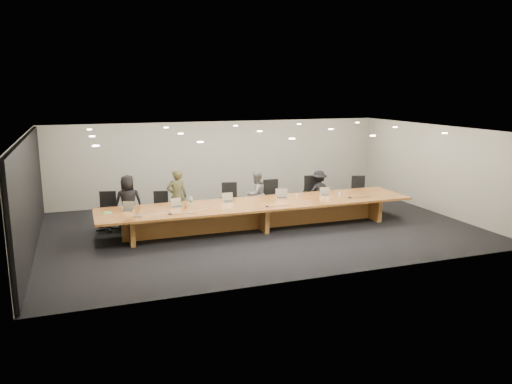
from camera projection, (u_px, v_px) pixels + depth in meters
ground at (260, 228)px, 14.29m from camera, size 12.00×12.00×0.00m
back_wall at (221, 161)px, 17.69m from camera, size 12.00×0.02×2.80m
left_wall_panel at (29, 196)px, 12.04m from camera, size 0.08×7.84×2.74m
conference_table at (260, 210)px, 14.18m from camera, size 9.00×1.80×0.75m
chair_far_left at (107, 211)px, 14.02m from camera, size 0.66×0.66×1.09m
chair_left at (161, 208)px, 14.50m from camera, size 0.61×0.61×1.00m
chair_mid_left at (230, 201)px, 15.24m from camera, size 0.67×0.67×1.12m
chair_mid_right at (273, 198)px, 15.59m from camera, size 0.59×0.59×1.15m
chair_right at (314, 194)px, 16.05m from camera, size 0.67×0.67×1.19m
chair_far_right at (359, 192)px, 16.70m from camera, size 0.68×0.68×1.06m
person_a at (128, 202)px, 14.01m from camera, size 0.79×0.54×1.57m
person_b at (177, 197)px, 14.54m from camera, size 0.61×0.41×1.65m
person_c at (256, 194)px, 15.41m from camera, size 0.84×0.75×1.43m
person_d at (319, 191)px, 16.02m from camera, size 0.88×0.50×1.36m
laptop_a at (128, 206)px, 13.17m from camera, size 0.37×0.31×0.24m
laptop_b at (178, 203)px, 13.61m from camera, size 0.35×0.30×0.24m
laptop_c at (229, 197)px, 14.22m from camera, size 0.33×0.24×0.25m
laptop_d at (282, 194)px, 14.68m from camera, size 0.41×0.34×0.28m
laptop_e at (325, 191)px, 15.11m from camera, size 0.35×0.30×0.23m
water_bottle at (191, 201)px, 13.76m from camera, size 0.09×0.09×0.24m
amber_mug at (186, 207)px, 13.43m from camera, size 0.08×0.08×0.09m
paper_cup_near at (297, 195)px, 14.90m from camera, size 0.08×0.08×0.08m
paper_cup_far at (340, 194)px, 15.06m from camera, size 0.08×0.08×0.09m
notepad at (107, 213)px, 12.94m from camera, size 0.23×0.19×0.01m
lime_gadget at (107, 212)px, 12.92m from camera, size 0.20×0.15×0.03m
av_box at (138, 216)px, 12.58m from camera, size 0.23×0.19×0.03m
mic_left at (170, 214)px, 12.80m from camera, size 0.15×0.15×0.03m
mic_center at (267, 206)px, 13.64m from camera, size 0.13×0.13×0.03m
mic_right at (350, 197)px, 14.74m from camera, size 0.14×0.14×0.03m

